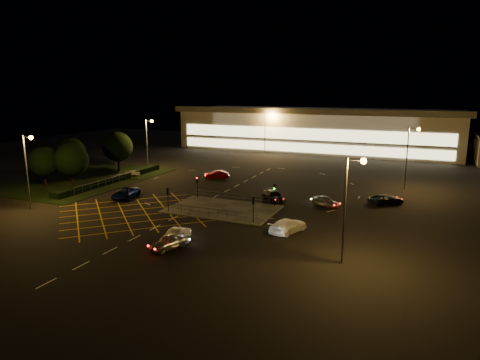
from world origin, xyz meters
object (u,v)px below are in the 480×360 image
at_px(car_left_blue, 126,193).
at_px(car_approach_white, 288,226).
at_px(car_east_grey, 386,199).
at_px(signal_se, 253,204).
at_px(car_right_silver, 325,201).
at_px(signal_ne, 275,190).
at_px(car_queue_white, 175,236).
at_px(car_far_dkgrey, 274,196).
at_px(car_circ_red, 217,175).
at_px(car_near_silver, 169,242).
at_px(signal_nw, 197,183).
at_px(signal_sw, 168,195).

xyz_separation_m(car_left_blue, car_approach_white, (26.68, -5.44, 0.03)).
bearing_deg(car_left_blue, car_east_grey, 8.68).
xyz_separation_m(signal_se, car_approach_white, (4.83, -1.56, -1.59)).
bearing_deg(car_right_silver, signal_ne, 145.65).
height_order(signal_se, car_queue_white, signal_se).
distance_m(car_far_dkgrey, car_approach_white, 13.90).
bearing_deg(car_circ_red, car_right_silver, 36.24).
height_order(car_right_silver, car_approach_white, car_approach_white).
height_order(car_near_silver, car_left_blue, car_left_blue).
bearing_deg(car_near_silver, car_approach_white, 67.78).
bearing_deg(car_approach_white, signal_nw, -11.16).
xyz_separation_m(signal_nw, car_circ_red, (-3.63, 13.96, -1.65)).
bearing_deg(car_queue_white, car_circ_red, 108.60).
distance_m(signal_se, car_right_silver, 12.93).
bearing_deg(car_circ_red, signal_ne, 20.65).
height_order(car_far_dkgrey, car_circ_red, car_far_dkgrey).
relative_size(signal_ne, car_circ_red, 0.73).
bearing_deg(car_approach_white, car_far_dkgrey, -46.17).
relative_size(car_circ_red, car_approach_white, 0.81).
xyz_separation_m(car_near_silver, car_right_silver, (11.17, 22.33, -0.04)).
bearing_deg(car_left_blue, car_far_dkgrey, 9.63).
bearing_deg(signal_ne, car_circ_red, 138.24).
relative_size(signal_se, car_near_silver, 0.73).
bearing_deg(signal_nw, car_far_dkgrey, 15.47).
bearing_deg(car_queue_white, car_right_silver, 60.66).
bearing_deg(car_right_silver, signal_nw, 129.02).
bearing_deg(car_circ_red, car_approach_white, 13.45).
distance_m(signal_ne, car_circ_red, 21.02).
bearing_deg(car_approach_white, car_left_blue, 6.87).
relative_size(signal_sw, car_far_dkgrey, 0.62).
relative_size(signal_se, car_right_silver, 0.77).
relative_size(signal_se, car_far_dkgrey, 0.62).
relative_size(car_left_blue, car_east_grey, 1.09).
xyz_separation_m(signal_sw, car_east_grey, (26.02, 15.53, -1.68)).
relative_size(car_near_silver, car_east_grey, 0.87).
relative_size(signal_se, car_east_grey, 0.64).
height_order(signal_sw, car_circ_red, signal_sw).
distance_m(signal_ne, car_queue_white, 18.16).
xyz_separation_m(signal_nw, car_far_dkgrey, (10.86, 3.01, -1.63)).
height_order(signal_se, signal_nw, same).
relative_size(signal_nw, car_right_silver, 0.77).
bearing_deg(car_far_dkgrey, car_east_grey, -24.63).
height_order(signal_ne, car_circ_red, signal_ne).
bearing_deg(signal_nw, car_right_silver, 9.74).
relative_size(car_left_blue, car_approach_white, 1.00).
distance_m(car_far_dkgrey, car_circ_red, 18.16).
height_order(car_far_dkgrey, car_right_silver, car_far_dkgrey).
distance_m(signal_sw, car_approach_white, 16.98).
distance_m(car_right_silver, car_circ_red, 24.50).
bearing_deg(signal_se, signal_sw, 0.00).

